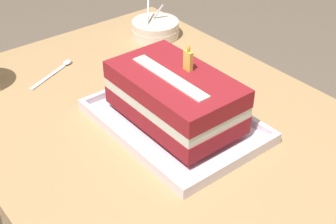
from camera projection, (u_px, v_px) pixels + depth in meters
name	position (u px, v px, depth m)	size (l,w,h in m)	color
dining_table	(162.00, 158.00, 1.08)	(1.05, 0.74, 0.69)	tan
foil_tray	(175.00, 122.00, 1.01)	(0.37, 0.26, 0.02)	silver
birthday_cake	(175.00, 96.00, 0.97)	(0.28, 0.16, 0.15)	maroon
bowl_stack	(155.00, 29.00, 1.36)	(0.14, 0.14, 0.10)	silver
serving_spoon_by_bowls	(60.00, 68.00, 1.21)	(0.08, 0.15, 0.01)	silver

